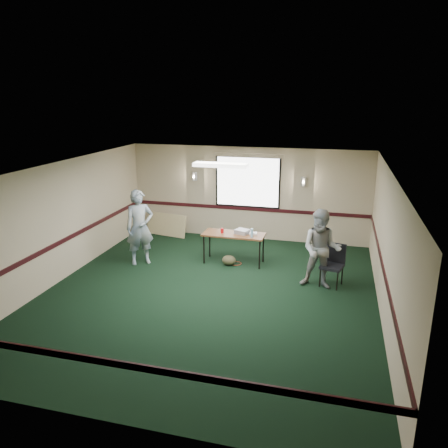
% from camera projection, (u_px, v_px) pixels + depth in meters
% --- Properties ---
extents(ground, '(8.00, 8.00, 0.00)m').
position_uv_depth(ground, '(209.00, 294.00, 9.39)').
color(ground, black).
rests_on(ground, ground).
extents(room_shell, '(8.00, 8.02, 8.00)m').
position_uv_depth(room_shell, '(232.00, 200.00, 10.91)').
color(room_shell, '#C2B08C').
rests_on(room_shell, ground).
extents(folding_table, '(1.56, 0.64, 0.78)m').
position_uv_depth(folding_table, '(234.00, 236.00, 10.94)').
color(folding_table, '#502517').
rests_on(folding_table, ground).
extents(projector, '(0.39, 0.36, 0.11)m').
position_uv_depth(projector, '(242.00, 232.00, 10.91)').
color(projector, gray).
rests_on(projector, folding_table).
extents(game_console, '(0.22, 0.19, 0.05)m').
position_uv_depth(game_console, '(253.00, 233.00, 10.87)').
color(game_console, white).
rests_on(game_console, folding_table).
extents(red_cup, '(0.08, 0.08, 0.12)m').
position_uv_depth(red_cup, '(222.00, 231.00, 10.97)').
color(red_cup, '#A80B0D').
rests_on(red_cup, folding_table).
extents(water_bottle, '(0.07, 0.07, 0.22)m').
position_uv_depth(water_bottle, '(252.00, 233.00, 10.62)').
color(water_bottle, '#7CB0CB').
rests_on(water_bottle, folding_table).
extents(duffel_bag, '(0.37, 0.29, 0.25)m').
position_uv_depth(duffel_bag, '(229.00, 260.00, 10.96)').
color(duffel_bag, '#463E28').
rests_on(duffel_bag, ground).
extents(cable_coil, '(0.32, 0.32, 0.01)m').
position_uv_depth(cable_coil, '(236.00, 263.00, 11.07)').
color(cable_coil, '#B73116').
rests_on(cable_coil, ground).
extents(folded_table, '(1.33, 0.44, 0.67)m').
position_uv_depth(folded_table, '(166.00, 225.00, 13.22)').
color(folded_table, tan).
rests_on(folded_table, ground).
extents(conference_chair, '(0.57, 0.58, 0.94)m').
position_uv_depth(conference_chair, '(333.00, 261.00, 9.73)').
color(conference_chair, black).
rests_on(conference_chair, ground).
extents(person_left, '(0.82, 0.77, 1.89)m').
position_uv_depth(person_left, '(140.00, 227.00, 10.86)').
color(person_left, '#426092').
rests_on(person_left, ground).
extents(person_right, '(0.91, 0.73, 1.78)m').
position_uv_depth(person_right, '(321.00, 249.00, 9.48)').
color(person_right, '#7BA0C0').
rests_on(person_right, ground).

